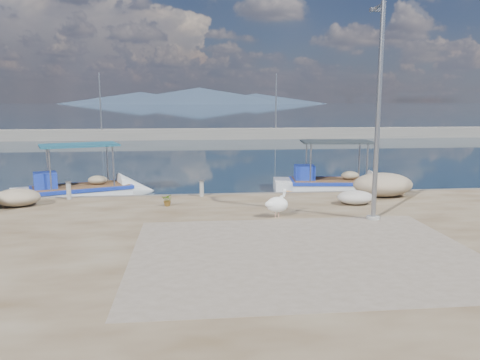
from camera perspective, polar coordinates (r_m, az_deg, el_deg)
name	(u,v)px	position (r m, az deg, el deg)	size (l,w,h in m)	color
ground	(252,239)	(15.28, 1.49, -7.21)	(1400.00, 1400.00, 0.00)	#162635
quay	(291,315)	(9.66, 6.29, -16.06)	(44.00, 22.00, 0.50)	brown
quay_patch	(305,253)	(12.49, 7.92, -8.77)	(9.00, 7.00, 0.01)	gray
breakwater	(208,134)	(54.66, -3.97, 5.63)	(120.00, 2.20, 7.50)	gray
mountains	(195,97)	(664.54, -5.50, 10.07)	(370.00, 280.00, 22.00)	#28384C
boat_left	(81,194)	(22.60, -18.87, -1.58)	(6.37, 3.92, 2.91)	white
boat_right	(334,187)	(23.49, 11.34, -0.83)	(6.25, 2.64, 2.92)	white
pelican	(278,204)	(15.96, 4.61, -2.94)	(1.03, 0.66, 0.97)	tan
lamp_post	(378,120)	(15.94, 16.42, 6.99)	(0.44, 0.96, 7.00)	gray
bollard_near	(202,188)	(19.43, -4.69, -0.93)	(0.23, 0.23, 0.68)	gray
bollard_far	(69,189)	(20.04, -20.17, -1.07)	(0.25, 0.25, 0.75)	gray
potted_plant	(168,200)	(17.84, -8.80, -2.40)	(0.43, 0.37, 0.48)	#33722D
net_pile_b	(17,197)	(19.52, -25.54, -1.94)	(1.68, 1.31, 0.65)	#C6AF93
net_pile_c	(383,185)	(20.28, 17.00, -0.54)	(2.48, 1.77, 0.98)	#C6AF93
net_pile_d	(355,197)	(18.49, 13.88, -2.07)	(1.40, 1.05, 0.52)	beige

